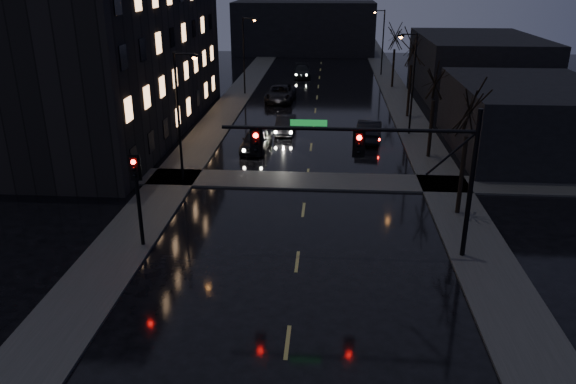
% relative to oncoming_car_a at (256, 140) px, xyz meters
% --- Properties ---
extents(ground, '(160.00, 160.00, 0.00)m').
position_rel_oncoming_car_a_xyz_m(ground, '(4.02, -24.91, -0.79)').
color(ground, black).
rests_on(ground, ground).
extents(sidewalk_left, '(3.00, 140.00, 0.12)m').
position_rel_oncoming_car_a_xyz_m(sidewalk_left, '(-4.48, 10.09, -0.73)').
color(sidewalk_left, '#2D2D2B').
rests_on(sidewalk_left, ground).
extents(sidewalk_right, '(3.00, 140.00, 0.12)m').
position_rel_oncoming_car_a_xyz_m(sidewalk_right, '(12.52, 10.09, -0.73)').
color(sidewalk_right, '#2D2D2B').
rests_on(sidewalk_right, ground).
extents(sidewalk_cross, '(40.00, 3.00, 0.12)m').
position_rel_oncoming_car_a_xyz_m(sidewalk_cross, '(4.02, -6.41, -0.73)').
color(sidewalk_cross, '#2D2D2B').
rests_on(sidewalk_cross, ground).
extents(apartment_block, '(12.00, 30.00, 12.00)m').
position_rel_oncoming_car_a_xyz_m(apartment_block, '(-12.48, 5.09, 5.21)').
color(apartment_block, black).
rests_on(apartment_block, ground).
extents(commercial_right_near, '(10.00, 14.00, 5.00)m').
position_rel_oncoming_car_a_xyz_m(commercial_right_near, '(19.52, 1.09, 1.71)').
color(commercial_right_near, black).
rests_on(commercial_right_near, ground).
extents(commercial_right_far, '(12.00, 18.00, 6.00)m').
position_rel_oncoming_car_a_xyz_m(commercial_right_far, '(21.02, 23.09, 2.21)').
color(commercial_right_far, black).
rests_on(commercial_right_far, ground).
extents(far_block, '(22.00, 10.00, 8.00)m').
position_rel_oncoming_car_a_xyz_m(far_block, '(1.02, 53.09, 3.21)').
color(far_block, black).
rests_on(far_block, ground).
extents(signal_mast, '(11.11, 0.41, 7.00)m').
position_rel_oncoming_car_a_xyz_m(signal_mast, '(7.87, -15.92, 4.08)').
color(signal_mast, black).
rests_on(signal_mast, ground).
extents(signal_pole_left, '(0.35, 0.41, 4.53)m').
position_rel_oncoming_car_a_xyz_m(signal_pole_left, '(-3.48, -15.92, 2.22)').
color(signal_pole_left, black).
rests_on(signal_pole_left, ground).
extents(tree_near, '(3.52, 3.52, 8.08)m').
position_rel_oncoming_car_a_xyz_m(tree_near, '(12.42, -10.91, 5.43)').
color(tree_near, black).
rests_on(tree_near, ground).
extents(tree_mid_a, '(3.30, 3.30, 7.58)m').
position_rel_oncoming_car_a_xyz_m(tree_mid_a, '(12.42, -0.91, 5.03)').
color(tree_mid_a, black).
rests_on(tree_mid_a, ground).
extents(tree_mid_b, '(3.74, 3.74, 8.59)m').
position_rel_oncoming_car_a_xyz_m(tree_mid_b, '(12.42, 11.09, 5.82)').
color(tree_mid_b, black).
rests_on(tree_mid_b, ground).
extents(tree_far, '(3.43, 3.43, 7.88)m').
position_rel_oncoming_car_a_xyz_m(tree_far, '(12.42, 25.09, 5.27)').
color(tree_far, black).
rests_on(tree_far, ground).
extents(streetlight_l_near, '(1.53, 0.28, 8.00)m').
position_rel_oncoming_car_a_xyz_m(streetlight_l_near, '(-3.56, -6.91, 3.98)').
color(streetlight_l_near, black).
rests_on(streetlight_l_near, ground).
extents(streetlight_l_far, '(1.53, 0.28, 8.00)m').
position_rel_oncoming_car_a_xyz_m(streetlight_l_far, '(-3.56, 20.09, 3.98)').
color(streetlight_l_far, black).
rests_on(streetlight_l_far, ground).
extents(streetlight_r_mid, '(1.53, 0.28, 8.00)m').
position_rel_oncoming_car_a_xyz_m(streetlight_r_mid, '(11.60, 5.09, 3.98)').
color(streetlight_r_mid, black).
rests_on(streetlight_r_mid, ground).
extents(streetlight_r_far, '(1.53, 0.28, 8.00)m').
position_rel_oncoming_car_a_xyz_m(streetlight_r_far, '(11.60, 33.09, 3.98)').
color(streetlight_r_far, black).
rests_on(streetlight_r_far, ground).
extents(oncoming_car_a, '(2.19, 4.77, 1.59)m').
position_rel_oncoming_car_a_xyz_m(oncoming_car_a, '(0.00, 0.00, 0.00)').
color(oncoming_car_a, black).
rests_on(oncoming_car_a, ground).
extents(oncoming_car_b, '(1.57, 4.22, 1.38)m').
position_rel_oncoming_car_a_xyz_m(oncoming_car_b, '(1.78, 4.99, -0.10)').
color(oncoming_car_b, black).
rests_on(oncoming_car_b, ground).
extents(oncoming_car_c, '(2.99, 5.96, 1.62)m').
position_rel_oncoming_car_a_xyz_m(oncoming_car_c, '(0.34, 16.97, 0.02)').
color(oncoming_car_c, black).
rests_on(oncoming_car_c, ground).
extents(oncoming_car_d, '(2.42, 5.23, 1.48)m').
position_rel_oncoming_car_a_xyz_m(oncoming_car_d, '(1.84, 31.18, -0.05)').
color(oncoming_car_d, black).
rests_on(oncoming_car_d, ground).
extents(lead_car, '(2.36, 5.16, 1.64)m').
position_rel_oncoming_car_a_xyz_m(lead_car, '(8.47, 3.27, 0.03)').
color(lead_car, black).
rests_on(lead_car, ground).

